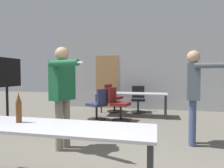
# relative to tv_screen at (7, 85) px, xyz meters

# --- Properties ---
(back_wall) EXTENTS (6.64, 0.12, 2.88)m
(back_wall) POSITION_rel_tv_screen_xyz_m (2.75, 3.45, 0.37)
(back_wall) COLOR #B2B5B7
(back_wall) RESTS_ON ground_plane
(conference_table_near) EXTENTS (2.24, 0.65, 0.73)m
(conference_table_near) POSITION_rel_tv_screen_xyz_m (2.49, -2.20, -0.39)
(conference_table_near) COLOR #A8A8AD
(conference_table_near) RESTS_ON ground_plane
(conference_table_far) EXTENTS (2.23, 0.70, 0.73)m
(conference_table_far) POSITION_rel_tv_screen_xyz_m (2.81, 2.02, -0.39)
(conference_table_far) COLOR #A8A8AD
(conference_table_far) RESTS_ON ground_plane
(tv_screen) EXTENTS (0.44, 0.98, 1.72)m
(tv_screen) POSITION_rel_tv_screen_xyz_m (0.00, 0.00, 0.00)
(tv_screen) COLOR black
(tv_screen) RESTS_ON ground_plane
(person_right_polo) EXTENTS (0.74, 0.77, 1.77)m
(person_right_polo) POSITION_rel_tv_screen_xyz_m (2.02, -1.04, 0.02)
(person_right_polo) COLOR slate
(person_right_polo) RESTS_ON ground_plane
(person_left_plaid) EXTENTS (0.76, 0.62, 1.74)m
(person_left_plaid) POSITION_rel_tv_screen_xyz_m (4.26, -0.31, 0.01)
(person_left_plaid) COLOR #3D4C75
(person_left_plaid) RESTS_ON ground_plane
(office_chair_mid_tucked) EXTENTS (0.63, 0.58, 0.96)m
(office_chair_mid_tucked) POSITION_rel_tv_screen_xyz_m (2.07, 2.67, -0.60)
(office_chair_mid_tucked) COLOR black
(office_chair_mid_tucked) RESTS_ON ground_plane
(office_chair_side_rolled) EXTENTS (0.52, 0.57, 0.90)m
(office_chair_side_rolled) POSITION_rel_tv_screen_xyz_m (2.96, 2.75, -0.64)
(office_chair_side_rolled) COLOR black
(office_chair_side_rolled) RESTS_ON ground_plane
(office_chair_far_left) EXTENTS (0.61, 0.55, 0.94)m
(office_chair_far_left) POSITION_rel_tv_screen_xyz_m (2.54, 1.31, -0.61)
(office_chair_far_left) COLOR black
(office_chair_far_left) RESTS_ON ground_plane
(office_chair_near_pushed) EXTENTS (0.67, 0.65, 0.91)m
(office_chair_near_pushed) POSITION_rel_tv_screen_xyz_m (1.98, 1.21, -0.64)
(office_chair_near_pushed) COLOR black
(office_chair_near_pushed) RESTS_ON ground_plane
(beer_bottle) EXTENTS (0.07, 0.07, 0.36)m
(beer_bottle) POSITION_rel_tv_screen_xyz_m (2.02, -2.16, -0.16)
(beer_bottle) COLOR #563314
(beer_bottle) RESTS_ON conference_table_near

